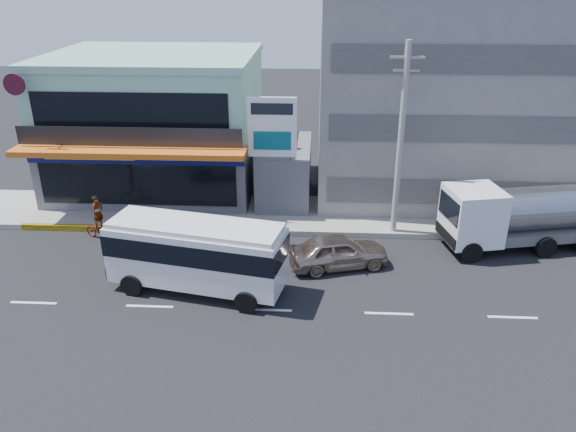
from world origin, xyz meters
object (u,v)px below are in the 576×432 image
object	(u,v)px
sedan	(338,251)
tanker_truck	(520,215)
satellite_dish	(284,149)
utility_pole_near	(401,142)
motorcycle_rider	(100,225)
billboard	(272,134)
shop_building	(158,126)
minibus	(197,251)
concrete_building	(454,77)

from	to	relation	value
sedan	tanker_truck	distance (m)	9.47
satellite_dish	utility_pole_near	xyz separation A→B (m)	(6.00, -3.60, 1.57)
sedan	motorcycle_rider	xyz separation A→B (m)	(-12.29, 2.29, -0.00)
utility_pole_near	tanker_truck	distance (m)	7.02
satellite_dish	billboard	size ratio (longest dim) A/B	0.22
shop_building	minibus	bearing A→B (deg)	-68.82
motorcycle_rider	sedan	bearing A→B (deg)	-10.53
billboard	motorcycle_rider	xyz separation A→B (m)	(-8.79, -3.02, -4.13)
shop_building	minibus	xyz separation A→B (m)	(4.82, -12.45, -2.09)
sedan	utility_pole_near	bearing A→B (deg)	-55.87
concrete_building	utility_pole_near	distance (m)	8.79
billboard	tanker_truck	size ratio (longest dim) A/B	0.80
concrete_building	satellite_dish	xyz separation A→B (m)	(-10.00, -4.00, -3.42)
billboard	minibus	bearing A→B (deg)	-109.17
concrete_building	billboard	bearing A→B (deg)	-151.08
shop_building	tanker_truck	distance (m)	21.55
shop_building	tanker_truck	xyz separation A→B (m)	(20.07, -7.52, -2.24)
concrete_building	satellite_dish	size ratio (longest dim) A/B	10.67
billboard	tanker_truck	xyz separation A→B (m)	(12.57, -2.77, -3.17)
concrete_building	billboard	distance (m)	12.17
satellite_dish	motorcycle_rider	xyz separation A→B (m)	(-9.29, -4.82, -2.78)
satellite_dish	sedan	size ratio (longest dim) A/B	0.32
utility_pole_near	satellite_dish	bearing A→B (deg)	149.04
tanker_truck	sedan	bearing A→B (deg)	-164.38
minibus	sedan	xyz separation A→B (m)	(6.18, 2.39, -1.11)
utility_pole_near	sedan	size ratio (longest dim) A/B	2.14
billboard	minibus	world-z (taller)	billboard
concrete_building	minibus	xyz separation A→B (m)	(-13.18, -13.50, -5.09)
concrete_building	shop_building	bearing A→B (deg)	-176.65
concrete_building	sedan	size ratio (longest dim) A/B	3.42
billboard	satellite_dish	bearing A→B (deg)	74.48
utility_pole_near	shop_building	bearing A→B (deg)	154.94
satellite_dish	tanker_truck	world-z (taller)	satellite_dish
shop_building	billboard	world-z (taller)	shop_building
satellite_dish	minibus	world-z (taller)	satellite_dish
satellite_dish	minibus	bearing A→B (deg)	-108.49
satellite_dish	billboard	xyz separation A→B (m)	(-0.50, -1.80, 1.35)
concrete_building	utility_pole_near	world-z (taller)	concrete_building
utility_pole_near	motorcycle_rider	xyz separation A→B (m)	(-15.29, -1.22, -4.36)
utility_pole_near	motorcycle_rider	bearing A→B (deg)	-175.43
billboard	motorcycle_rider	bearing A→B (deg)	-161.03
shop_building	concrete_building	bearing A→B (deg)	3.35
minibus	tanker_truck	world-z (taller)	tanker_truck
shop_building	billboard	bearing A→B (deg)	-32.32
shop_building	concrete_building	xyz separation A→B (m)	(18.00, 1.05, 3.00)
sedan	concrete_building	bearing A→B (deg)	-47.55
billboard	shop_building	bearing A→B (deg)	147.68
sedan	tanker_truck	xyz separation A→B (m)	(9.07, 2.54, 0.96)
minibus	satellite_dish	bearing A→B (deg)	71.51
utility_pole_near	minibus	xyz separation A→B (m)	(-9.18, -5.90, -3.24)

